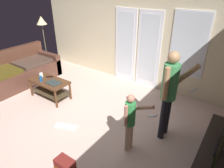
{
  "coord_description": "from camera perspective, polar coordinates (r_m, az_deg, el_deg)",
  "views": [
    {
      "loc": [
        2.61,
        -2.19,
        2.59
      ],
      "look_at": [
        0.79,
        0.41,
        0.94
      ],
      "focal_mm": 32.07,
      "sensor_mm": 36.0,
      "label": 1
    }
  ],
  "objects": [
    {
      "name": "ground_plane",
      "position": [
        4.29,
        -12.04,
        -10.55
      ],
      "size": [
        6.02,
        4.88,
        0.02
      ],
      "primitive_type": "cube",
      "color": "#CBAE9E"
    },
    {
      "name": "wall_back_with_doors",
      "position": [
        5.4,
        6.07,
        14.5
      ],
      "size": [
        6.02,
        0.09,
        2.87
      ],
      "color": "beige",
      "rests_on": "ground_plane"
    },
    {
      "name": "leather_couch",
      "position": [
        6.12,
        -25.51,
        2.84
      ],
      "size": [
        0.99,
        2.26,
        0.9
      ],
      "color": "#513126",
      "rests_on": "ground_plane"
    },
    {
      "name": "coffee_table",
      "position": [
        5.05,
        -17.36,
        -0.31
      ],
      "size": [
        0.99,
        0.51,
        0.47
      ],
      "color": "#4F2F1B",
      "rests_on": "ground_plane"
    },
    {
      "name": "tv_stand",
      "position": [
        3.5,
        27.22,
        -18.75
      ],
      "size": [
        0.46,
        1.71,
        0.47
      ],
      "color": "black",
      "rests_on": "ground_plane"
    },
    {
      "name": "person_adult",
      "position": [
        3.46,
        16.1,
        -1.44
      ],
      "size": [
        0.54,
        0.44,
        1.63
      ],
      "color": "black",
      "rests_on": "ground_plane"
    },
    {
      "name": "person_child",
      "position": [
        3.23,
        5.31,
        -9.72
      ],
      "size": [
        0.49,
        0.29,
        1.07
      ],
      "color": "tan",
      "rests_on": "ground_plane"
    },
    {
      "name": "floor_lamp",
      "position": [
        6.79,
        -19.37,
        15.8
      ],
      "size": [
        0.31,
        0.31,
        1.62
      ],
      "color": "#2F2C28",
      "rests_on": "ground_plane"
    },
    {
      "name": "backpack",
      "position": [
        3.28,
        -13.31,
        -22.03
      ],
      "size": [
        0.29,
        0.23,
        0.27
      ],
      "color": "maroon",
      "rests_on": "ground_plane"
    },
    {
      "name": "loose_keyboard",
      "position": [
        4.16,
        -13.04,
        -11.63
      ],
      "size": [
        0.46,
        0.28,
        0.02
      ],
      "color": "white",
      "rests_on": "ground_plane"
    },
    {
      "name": "laptop_closed",
      "position": [
        4.83,
        -16.34,
        0.35
      ],
      "size": [
        0.35,
        0.26,
        0.02
      ],
      "primitive_type": "cube",
      "rotation": [
        0.0,
        0.0,
        -0.02
      ],
      "color": "#2E3635",
      "rests_on": "coffee_table"
    },
    {
      "name": "cup_near_edge",
      "position": [
        5.24,
        -19.54,
        2.48
      ],
      "size": [
        0.09,
        0.09,
        0.09
      ],
      "primitive_type": "cylinder",
      "color": "white",
      "rests_on": "coffee_table"
    },
    {
      "name": "cup_by_laptop",
      "position": [
        4.99,
        -19.63,
        1.42
      ],
      "size": [
        0.07,
        0.07,
        0.13
      ],
      "primitive_type": "cylinder",
      "color": "#195291",
      "rests_on": "coffee_table"
    },
    {
      "name": "tv_remote_black",
      "position": [
        5.16,
        -17.36,
        2.01
      ],
      "size": [
        0.16,
        0.15,
        0.02
      ],
      "primitive_type": "cube",
      "rotation": [
        0.0,
        0.0,
        0.69
      ],
      "color": "black",
      "rests_on": "coffee_table"
    }
  ]
}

